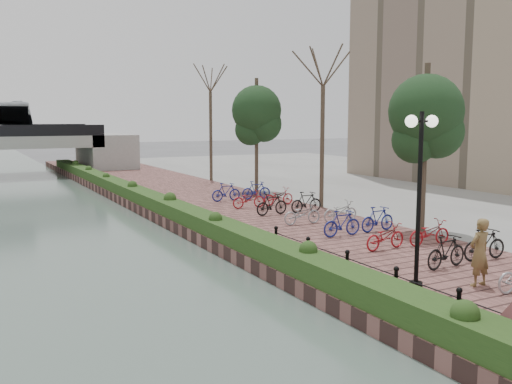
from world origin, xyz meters
TOP-DOWN VIEW (x-y plane):
  - ground at (0.00, 0.00)m, footprint 220.00×220.00m
  - promenade at (4.00, 17.50)m, footprint 8.00×75.00m
  - inland_pavement at (20.00, 17.50)m, footprint 24.00×75.00m
  - hedge at (0.60, 20.00)m, footprint 1.10×56.00m
  - chain_fence at (1.40, 2.00)m, footprint 0.10×14.10m
  - lamppost at (2.55, 3.52)m, footprint 1.02×0.32m
  - pedestrian at (4.00, 2.74)m, footprint 0.68×0.46m
  - bicycle_parking at (5.50, 10.87)m, footprint 2.40×19.89m
  - street_trees at (8.00, 12.68)m, footprint 3.20×37.12m

SIDE VIEW (x-z plane):
  - ground at x=0.00m, z-range 0.00..0.00m
  - promenade at x=4.00m, z-range 0.00..0.50m
  - inland_pavement at x=20.00m, z-range 0.00..0.50m
  - hedge at x=0.60m, z-range 0.50..1.10m
  - chain_fence at x=1.40m, z-range 0.50..1.20m
  - bicycle_parking at x=5.50m, z-range 0.47..1.47m
  - pedestrian at x=4.00m, z-range 0.50..2.32m
  - street_trees at x=8.00m, z-range 0.29..7.09m
  - lamppost at x=2.55m, z-range 1.54..6.12m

